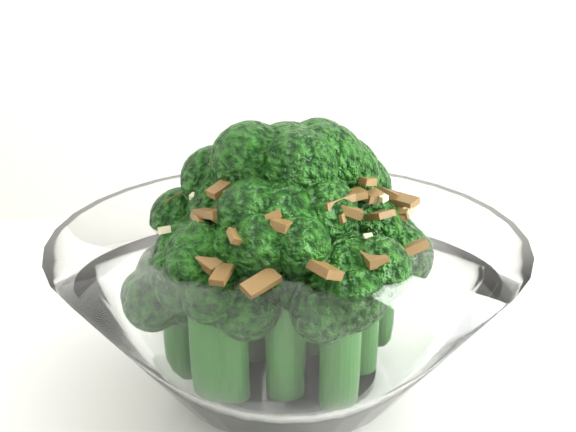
{
  "coord_description": "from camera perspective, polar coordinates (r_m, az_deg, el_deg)",
  "views": [
    {
      "loc": [
        -0.03,
        -0.24,
        1.0
      ],
      "look_at": [
        -0.05,
        0.13,
        0.85
      ],
      "focal_mm": 50.0,
      "sensor_mm": 36.0,
      "label": 1
    }
  ],
  "objects": [
    {
      "name": "broccoli_dish",
      "position": [
        0.42,
        -0.12,
        -5.37
      ],
      "size": [
        0.24,
        0.24,
        0.15
      ],
      "color": "white",
      "rests_on": "table"
    }
  ]
}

